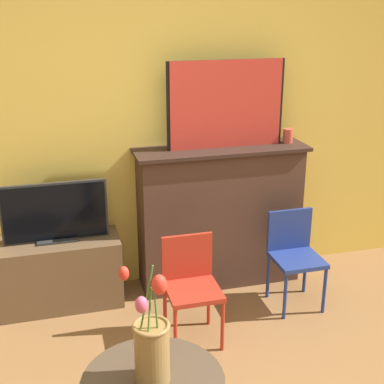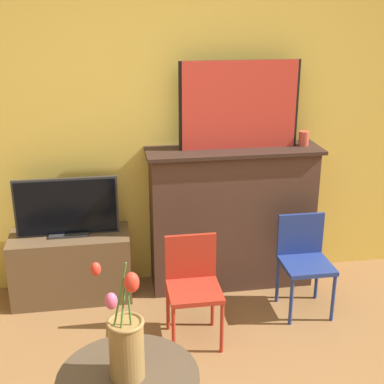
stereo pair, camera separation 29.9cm
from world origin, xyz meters
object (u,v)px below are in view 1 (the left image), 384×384
(chair_red, at_px, (191,281))
(vase_tulips, at_px, (152,346))
(painting, at_px, (226,104))
(chair_blue, at_px, (294,251))
(tv_monitor, at_px, (55,213))

(chair_red, xyz_separation_m, vase_tulips, (-0.44, -1.04, 0.34))
(painting, xyz_separation_m, chair_red, (-0.43, -0.65, -0.97))
(painting, height_order, chair_blue, painting)
(tv_monitor, height_order, vase_tulips, vase_tulips)
(chair_blue, distance_m, vase_tulips, 1.81)
(chair_red, height_order, vase_tulips, vase_tulips)
(painting, xyz_separation_m, tv_monitor, (-1.21, -0.04, -0.67))
(vase_tulips, bearing_deg, painting, 62.80)
(tv_monitor, distance_m, chair_red, 1.04)
(chair_red, bearing_deg, painting, 56.69)
(tv_monitor, distance_m, vase_tulips, 1.69)
(painting, relative_size, tv_monitor, 1.19)
(chair_red, distance_m, chair_blue, 0.83)
(chair_blue, bearing_deg, tv_monitor, 165.97)
(painting, height_order, chair_red, painting)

